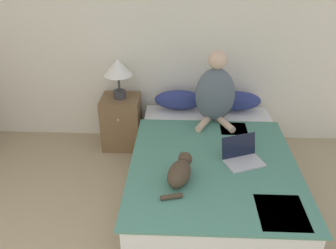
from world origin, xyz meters
TOP-DOWN VIEW (x-y plane):
  - wall_back at (0.00, 3.65)m, footprint 5.67×0.05m
  - bed at (0.66, 2.55)m, footprint 1.46×2.05m
  - pillow_near at (0.34, 3.45)m, footprint 0.56×0.20m
  - pillow_far at (0.98, 3.45)m, footprint 0.56×0.20m
  - person_sitting at (0.71, 3.18)m, footprint 0.41×0.40m
  - cat_tabby at (0.36, 2.11)m, footprint 0.27×0.47m
  - laptop_open at (0.91, 2.41)m, footprint 0.39×0.35m
  - nightstand at (-0.32, 3.38)m, footprint 0.43×0.42m
  - table_lamp at (-0.32, 3.38)m, footprint 0.31×0.31m

SIDE VIEW (x-z plane):
  - bed at x=0.66m, z-range 0.00..0.45m
  - nightstand at x=-0.32m, z-range 0.00..0.61m
  - laptop_open at x=0.91m, z-range 0.39..0.61m
  - cat_tabby at x=0.36m, z-range 0.45..0.64m
  - pillow_near at x=0.34m, z-range 0.45..0.67m
  - pillow_far at x=0.98m, z-range 0.45..0.67m
  - person_sitting at x=0.71m, z-range 0.39..1.16m
  - table_lamp at x=-0.32m, z-range 0.71..1.16m
  - wall_back at x=0.00m, z-range 0.00..2.55m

